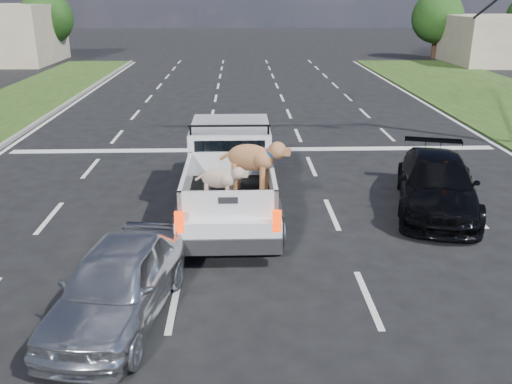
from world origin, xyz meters
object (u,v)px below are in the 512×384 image
at_px(silver_sedan, 118,283).
at_px(black_coupe, 437,184).
at_px(pickup_truck, 231,172).
at_px(traffic_signal, 468,8).

relative_size(silver_sedan, black_coupe, 0.84).
xyz_separation_m(pickup_truck, silver_sedan, (-1.85, -4.73, -0.38)).
height_order(pickup_truck, black_coupe, pickup_truck).
relative_size(pickup_truck, silver_sedan, 1.52).
relative_size(traffic_signal, black_coupe, 1.96).
bearing_deg(black_coupe, pickup_truck, -164.92).
distance_m(silver_sedan, black_coupe, 8.49).
relative_size(traffic_signal, silver_sedan, 2.34).
xyz_separation_m(pickup_truck, black_coupe, (5.20, -0.01, -0.37)).
bearing_deg(black_coupe, traffic_signal, 81.13).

